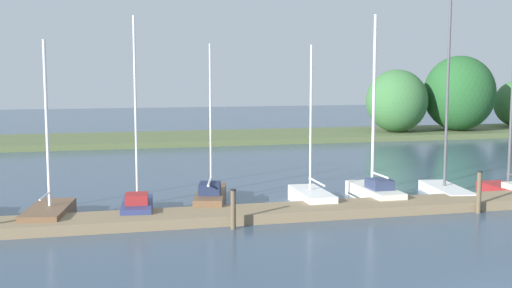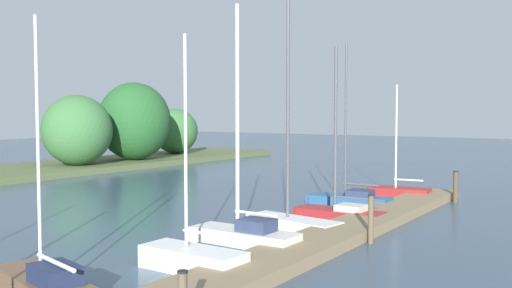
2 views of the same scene
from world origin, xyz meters
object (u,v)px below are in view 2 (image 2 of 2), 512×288
at_px(sailboat_7, 339,209).
at_px(mooring_piling_2, 371,219).
at_px(sailboat_9, 397,192).
at_px(sailboat_6, 290,217).
at_px(sailboat_4, 189,257).
at_px(sailboat_8, 349,198).
at_px(sailboat_5, 242,233).
at_px(mooring_piling_3, 455,187).
at_px(sailboat_3, 44,287).

xyz_separation_m(sailboat_7, mooring_piling_2, (-3.15, -2.58, 0.40)).
bearing_deg(sailboat_9, sailboat_6, 79.46).
bearing_deg(sailboat_4, sailboat_7, -90.00).
bearing_deg(sailboat_4, sailboat_8, -85.33).
height_order(sailboat_5, sailboat_7, sailboat_5).
distance_m(sailboat_4, sailboat_5, 2.68).
relative_size(sailboat_4, sailboat_9, 1.13).
bearing_deg(sailboat_5, mooring_piling_3, -104.25).
distance_m(sailboat_8, mooring_piling_3, 5.09).
xyz_separation_m(sailboat_6, mooring_piling_2, (-0.57, -3.22, 0.37)).
bearing_deg(mooring_piling_2, sailboat_5, 132.63).
height_order(sailboat_3, mooring_piling_2, sailboat_3).
xyz_separation_m(mooring_piling_2, mooring_piling_3, (9.63, -0.09, -0.05)).
bearing_deg(sailboat_3, mooring_piling_2, -98.09).
distance_m(sailboat_9, mooring_piling_2, 9.76).
height_order(sailboat_8, mooring_piling_2, sailboat_8).
distance_m(sailboat_3, sailboat_4, 3.78).
height_order(sailboat_9, mooring_piling_2, sailboat_9).
relative_size(sailboat_3, sailboat_5, 0.84).
height_order(sailboat_4, sailboat_5, sailboat_5).
xyz_separation_m(sailboat_5, mooring_piling_2, (2.71, -2.95, 0.31)).
xyz_separation_m(sailboat_6, sailboat_9, (8.85, -0.69, -0.09)).
relative_size(sailboat_6, sailboat_7, 1.20).
xyz_separation_m(sailboat_8, sailboat_9, (3.43, -0.93, -0.04)).
bearing_deg(sailboat_8, sailboat_5, 89.72).
relative_size(sailboat_4, sailboat_5, 0.84).
distance_m(sailboat_6, mooring_piling_3, 9.65).
xyz_separation_m(sailboat_6, sailboat_8, (5.42, 0.23, -0.05)).
bearing_deg(sailboat_4, sailboat_6, -84.29).
height_order(sailboat_4, sailboat_6, sailboat_6).
xyz_separation_m(sailboat_4, sailboat_7, (8.53, -0.16, 0.02)).
distance_m(sailboat_4, mooring_piling_2, 6.05).
distance_m(sailboat_4, sailboat_8, 11.39).
bearing_deg(sailboat_8, mooring_piling_3, -137.82).
bearing_deg(sailboat_7, sailboat_3, 86.84).
height_order(sailboat_5, mooring_piling_2, sailboat_5).
xyz_separation_m(sailboat_3, sailboat_8, (15.05, -0.10, -0.03)).
height_order(sailboat_5, sailboat_6, sailboat_6).
xyz_separation_m(sailboat_3, mooring_piling_2, (9.07, -3.55, 0.39)).
xyz_separation_m(sailboat_4, sailboat_5, (2.67, 0.21, 0.10)).
xyz_separation_m(sailboat_3, sailboat_9, (18.48, -1.03, -0.07)).
bearing_deg(sailboat_9, sailboat_8, 68.82).
distance_m(sailboat_4, mooring_piling_3, 15.28).
distance_m(sailboat_5, sailboat_8, 8.72).
height_order(sailboat_6, sailboat_8, sailboat_6).
distance_m(sailboat_4, sailboat_7, 8.53).
relative_size(sailboat_7, sailboat_9, 1.22).
relative_size(sailboat_5, sailboat_6, 0.92).
bearing_deg(sailboat_7, mooring_piling_3, -110.97).
bearing_deg(sailboat_3, sailboat_5, -82.14).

